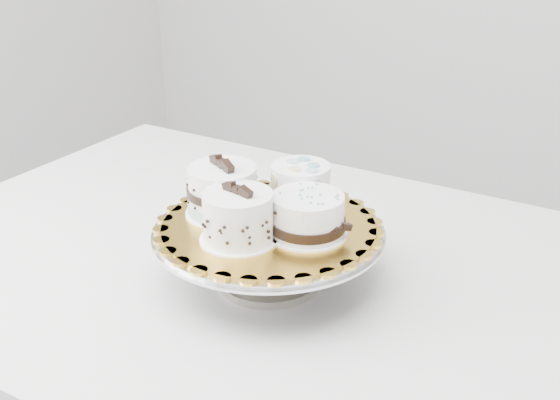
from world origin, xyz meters
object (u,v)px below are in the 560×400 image
Objects in this scene: cake_swirl at (238,218)px; cake_dots at (301,185)px; cake_banded at (223,193)px; cake_ribbon at (308,216)px; cake_board at (269,226)px; cake_stand at (269,245)px; table at (277,301)px.

cake_swirl is 0.92× the size of cake_dots.
cake_ribbon is at bearing 29.34° from cake_banded.
cake_board is 0.07m from cake_ribbon.
cake_stand is 0.03m from cake_board.
cake_swirl is (-0.01, -0.06, 0.07)m from cake_stand.
cake_ribbon is (0.06, 0.01, 0.06)m from cake_stand.
cake_banded reaches higher than cake_swirl.
cake_stand is 0.09m from cake_ribbon.
table is at bearing 112.03° from cake_board.
cake_board is 0.09m from cake_banded.
table is 12.19× the size of cake_swirl.
cake_dots is at bearing 88.37° from cake_board.
cake_stand is at bearing 29.18° from cake_banded.
cake_ribbon is (0.08, -0.05, 0.19)m from table.
cake_banded is at bearing 150.18° from cake_swirl.
cake_swirl is 0.82× the size of cake_banded.
cake_swirl reaches higher than cake_dots.
cake_ribbon is at bearing -32.62° from table.
cake_board reaches higher than cake_stand.
table is at bearing 170.94° from cake_ribbon.
table is 11.17× the size of cake_dots.
cake_banded is (-0.08, -0.01, 0.04)m from cake_board.
table is 9.97× the size of cake_banded.
table is 0.22m from cake_ribbon.
cake_ribbon is (0.14, 0.01, -0.01)m from cake_banded.
cake_banded is 1.02× the size of cake_ribbon.
cake_dots is at bearing 94.53° from cake_swirl.
cake_dots is (0.02, 0.03, 0.20)m from table.
cake_board is 2.37× the size of cake_ribbon.
cake_banded is at bearing -174.52° from cake_stand.
cake_banded is at bearing -135.82° from table.
cake_ribbon is at bearing 52.88° from cake_swirl.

